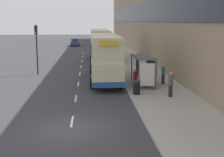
{
  "coord_description": "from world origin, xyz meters",
  "views": [
    {
      "loc": [
        1.02,
        -15.79,
        5.65
      ],
      "look_at": [
        3.22,
        14.13,
        0.02
      ],
      "focal_mm": 50.0,
      "sensor_mm": 36.0,
      "label": 1
    }
  ],
  "objects_px": {
    "pedestrian_2": "(138,66)",
    "bus_shelter": "(146,66)",
    "pedestrian_1": "(163,74)",
    "pedestrian_3": "(171,84)",
    "pedestrian_at_shelter": "(135,79)",
    "litter_bin": "(137,87)",
    "car_0": "(75,42)",
    "double_decker_bus_near": "(105,57)",
    "traffic_light_far_kerb": "(36,41)",
    "double_decker_bus_ahead": "(100,44)",
    "pedestrian_4": "(155,74)"
  },
  "relations": [
    {
      "from": "bus_shelter",
      "to": "pedestrian_3",
      "type": "height_order",
      "value": "bus_shelter"
    },
    {
      "from": "pedestrian_at_shelter",
      "to": "litter_bin",
      "type": "distance_m",
      "value": 2.08
    },
    {
      "from": "pedestrian_3",
      "to": "pedestrian_1",
      "type": "bearing_deg",
      "value": 83.18
    },
    {
      "from": "double_decker_bus_ahead",
      "to": "pedestrian_4",
      "type": "bearing_deg",
      "value": -77.18
    },
    {
      "from": "litter_bin",
      "to": "double_decker_bus_near",
      "type": "bearing_deg",
      "value": 108.18
    },
    {
      "from": "double_decker_bus_ahead",
      "to": "pedestrian_at_shelter",
      "type": "height_order",
      "value": "double_decker_bus_ahead"
    },
    {
      "from": "pedestrian_1",
      "to": "pedestrian_3",
      "type": "bearing_deg",
      "value": -96.82
    },
    {
      "from": "car_0",
      "to": "pedestrian_4",
      "type": "height_order",
      "value": "pedestrian_4"
    },
    {
      "from": "pedestrian_4",
      "to": "litter_bin",
      "type": "bearing_deg",
      "value": -120.99
    },
    {
      "from": "pedestrian_at_shelter",
      "to": "traffic_light_far_kerb",
      "type": "bearing_deg",
      "value": 138.83
    },
    {
      "from": "double_decker_bus_near",
      "to": "double_decker_bus_ahead",
      "type": "bearing_deg",
      "value": 89.69
    },
    {
      "from": "pedestrian_2",
      "to": "pedestrian_4",
      "type": "xyz_separation_m",
      "value": [
        0.78,
        -4.67,
        0.02
      ]
    },
    {
      "from": "pedestrian_1",
      "to": "litter_bin",
      "type": "distance_m",
      "value": 4.69
    },
    {
      "from": "bus_shelter",
      "to": "double_decker_bus_ahead",
      "type": "distance_m",
      "value": 18.95
    },
    {
      "from": "bus_shelter",
      "to": "double_decker_bus_near",
      "type": "distance_m",
      "value": 4.7
    },
    {
      "from": "bus_shelter",
      "to": "traffic_light_far_kerb",
      "type": "distance_m",
      "value": 12.49
    },
    {
      "from": "traffic_light_far_kerb",
      "to": "pedestrian_2",
      "type": "bearing_deg",
      "value": -10.14
    },
    {
      "from": "bus_shelter",
      "to": "car_0",
      "type": "xyz_separation_m",
      "value": [
        -7.89,
        44.28,
        -1.05
      ]
    },
    {
      "from": "pedestrian_1",
      "to": "pedestrian_4",
      "type": "distance_m",
      "value": 0.78
    },
    {
      "from": "litter_bin",
      "to": "traffic_light_far_kerb",
      "type": "relative_size",
      "value": 0.2
    },
    {
      "from": "pedestrian_at_shelter",
      "to": "litter_bin",
      "type": "height_order",
      "value": "pedestrian_at_shelter"
    },
    {
      "from": "pedestrian_2",
      "to": "bus_shelter",
      "type": "bearing_deg",
      "value": -91.44
    },
    {
      "from": "bus_shelter",
      "to": "pedestrian_3",
      "type": "xyz_separation_m",
      "value": [
        1.12,
        -3.96,
        -0.8
      ]
    },
    {
      "from": "pedestrian_at_shelter",
      "to": "pedestrian_2",
      "type": "height_order",
      "value": "pedestrian_2"
    },
    {
      "from": "bus_shelter",
      "to": "pedestrian_4",
      "type": "distance_m",
      "value": 1.34
    },
    {
      "from": "pedestrian_2",
      "to": "pedestrian_4",
      "type": "height_order",
      "value": "pedestrian_4"
    },
    {
      "from": "double_decker_bus_ahead",
      "to": "litter_bin",
      "type": "distance_m",
      "value": 21.81
    },
    {
      "from": "bus_shelter",
      "to": "traffic_light_far_kerb",
      "type": "xyz_separation_m",
      "value": [
        -10.17,
        7.06,
        1.61
      ]
    },
    {
      "from": "pedestrian_4",
      "to": "traffic_light_far_kerb",
      "type": "height_order",
      "value": "traffic_light_far_kerb"
    },
    {
      "from": "double_decker_bus_near",
      "to": "double_decker_bus_ahead",
      "type": "distance_m",
      "value": 15.34
    },
    {
      "from": "car_0",
      "to": "pedestrian_4",
      "type": "xyz_separation_m",
      "value": [
        8.79,
        -43.73,
        0.22
      ]
    },
    {
      "from": "pedestrian_at_shelter",
      "to": "traffic_light_far_kerb",
      "type": "xyz_separation_m",
      "value": [
        -9.15,
        8.0,
        2.53
      ]
    },
    {
      "from": "pedestrian_3",
      "to": "pedestrian_4",
      "type": "distance_m",
      "value": 4.52
    },
    {
      "from": "double_decker_bus_near",
      "to": "traffic_light_far_kerb",
      "type": "relative_size",
      "value": 2.16
    },
    {
      "from": "bus_shelter",
      "to": "pedestrian_1",
      "type": "bearing_deg",
      "value": 22.03
    },
    {
      "from": "bus_shelter",
      "to": "litter_bin",
      "type": "height_order",
      "value": "bus_shelter"
    },
    {
      "from": "pedestrian_4",
      "to": "traffic_light_far_kerb",
      "type": "distance_m",
      "value": 13.08
    },
    {
      "from": "double_decker_bus_near",
      "to": "car_0",
      "type": "bearing_deg",
      "value": 96.4
    },
    {
      "from": "double_decker_bus_near",
      "to": "car_0",
      "type": "xyz_separation_m",
      "value": [
        -4.59,
        40.95,
        -1.46
      ]
    },
    {
      "from": "pedestrian_3",
      "to": "pedestrian_4",
      "type": "relative_size",
      "value": 1.03
    },
    {
      "from": "double_decker_bus_near",
      "to": "double_decker_bus_ahead",
      "type": "height_order",
      "value": "same"
    },
    {
      "from": "car_0",
      "to": "litter_bin",
      "type": "distance_m",
      "value": 47.74
    },
    {
      "from": "pedestrian_4",
      "to": "litter_bin",
      "type": "relative_size",
      "value": 1.7
    },
    {
      "from": "pedestrian_3",
      "to": "pedestrian_4",
      "type": "xyz_separation_m",
      "value": [
        -0.22,
        4.51,
        -0.02
      ]
    },
    {
      "from": "double_decker_bus_near",
      "to": "pedestrian_2",
      "type": "bearing_deg",
      "value": 28.9
    },
    {
      "from": "litter_bin",
      "to": "car_0",
      "type": "bearing_deg",
      "value": 98.03
    },
    {
      "from": "pedestrian_2",
      "to": "traffic_light_far_kerb",
      "type": "height_order",
      "value": "traffic_light_far_kerb"
    },
    {
      "from": "pedestrian_4",
      "to": "pedestrian_3",
      "type": "bearing_deg",
      "value": -87.25
    },
    {
      "from": "bus_shelter",
      "to": "double_decker_bus_ahead",
      "type": "relative_size",
      "value": 0.38
    },
    {
      "from": "pedestrian_2",
      "to": "traffic_light_far_kerb",
      "type": "distance_m",
      "value": 10.75
    }
  ]
}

